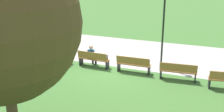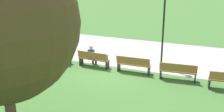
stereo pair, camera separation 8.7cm
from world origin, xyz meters
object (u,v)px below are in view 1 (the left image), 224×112
bench_1 (56,55)px  bench_3 (133,64)px  bench_0 (21,52)px  bench_4 (178,71)px  lamp_post (164,15)px  bench_2 (93,59)px  person_seated (92,55)px  tree_0 (1,24)px

bench_1 → bench_3: (4.49, 0.13, 0.00)m
bench_0 → bench_3: bearing=11.8°
bench_1 → bench_4: (6.74, 0.00, 0.00)m
bench_3 → lamp_post: (1.12, 1.42, 2.35)m
bench_2 → lamp_post: 4.35m
bench_1 → person_seated: (2.09, 0.28, 0.16)m
person_seated → lamp_post: size_ratio=0.30×
bench_4 → person_seated: 4.66m
person_seated → tree_0: tree_0 is taller
bench_3 → bench_4: same height
bench_3 → bench_4: 2.25m
lamp_post → bench_4: bearing=-54.0°
bench_3 → bench_4: bearing=-5.1°
bench_0 → bench_1: same height
bench_0 → bench_4: bearing=10.1°
lamp_post → bench_2: bearing=-157.1°
bench_0 → lamp_post: size_ratio=0.44×
person_seated → lamp_post: (3.52, 1.27, 2.19)m
bench_0 → tree_0: size_ratio=0.31×
bench_3 → tree_0: (-1.04, -7.37, 3.32)m
bench_0 → lamp_post: lamp_post is taller
bench_0 → lamp_post: bearing=21.5°
bench_3 → tree_0: size_ratio=0.30×
bench_2 → tree_0: (1.21, -7.37, 3.32)m
bench_1 → bench_2: 2.25m
person_seated → bench_2: bearing=-42.4°
bench_2 → bench_4: (4.49, -0.13, 0.00)m
bench_4 → tree_0: bearing=-119.5°
bench_2 → bench_4: size_ratio=0.99×
tree_0 → lamp_post: (2.16, 8.79, -0.97)m
tree_0 → bench_1: bearing=115.5°
bench_2 → lamp_post: size_ratio=0.43×
bench_2 → bench_3: (2.25, 0.00, 0.00)m
bench_1 → bench_2: (2.25, 0.13, 0.00)m
bench_3 → lamp_post: size_ratio=0.43×
bench_1 → bench_3: same height
lamp_post → tree_0: bearing=-103.8°
bench_2 → tree_0: bearing=-79.0°
bench_0 → person_seated: 4.36m
person_seated → lamp_post: bearing=21.6°
bench_4 → lamp_post: (-1.13, 1.55, 2.35)m
bench_1 → lamp_post: size_ratio=0.43×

